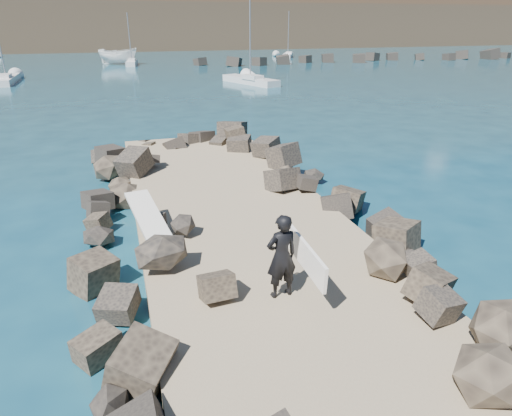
# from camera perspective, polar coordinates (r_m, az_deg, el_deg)

# --- Properties ---
(ground) EXTENTS (800.00, 800.00, 0.00)m
(ground) POSITION_cam_1_polar(r_m,az_deg,el_deg) (13.36, -1.25, -4.39)
(ground) COLOR #0F384C
(ground) RESTS_ON ground
(jetty) EXTENTS (6.00, 26.00, 0.60)m
(jetty) POSITION_cam_1_polar(r_m,az_deg,el_deg) (11.53, 1.45, -7.34)
(jetty) COLOR #8C7759
(jetty) RESTS_ON ground
(riprap_left) EXTENTS (2.60, 22.00, 1.00)m
(riprap_left) POSITION_cam_1_polar(r_m,az_deg,el_deg) (11.42, -13.42, -7.18)
(riprap_left) COLOR black
(riprap_left) RESTS_ON ground
(riprap_right) EXTENTS (2.60, 22.00, 1.00)m
(riprap_right) POSITION_cam_1_polar(r_m,az_deg,el_deg) (12.94, 13.07, -3.49)
(riprap_right) COLOR black
(riprap_right) RESTS_ON ground
(breakwater_secondary) EXTENTS (52.00, 4.00, 1.20)m
(breakwater_secondary) POSITION_cam_1_polar(r_m,az_deg,el_deg) (76.87, 13.65, 17.78)
(breakwater_secondary) COLOR black
(breakwater_secondary) RESTS_ON ground
(surfboard_resting) EXTENTS (1.12, 2.70, 0.09)m
(surfboard_resting) POSITION_cam_1_polar(r_m,az_deg,el_deg) (12.55, -13.25, -1.60)
(surfboard_resting) COLOR white
(surfboard_resting) RESTS_ON riprap_left
(boat_imported) EXTENTS (6.41, 4.75, 2.33)m
(boat_imported) POSITION_cam_1_polar(r_m,az_deg,el_deg) (73.34, -16.87, 17.72)
(boat_imported) COLOR white
(boat_imported) RESTS_ON ground
(surfer_with_board) EXTENTS (0.87, 2.31, 1.86)m
(surfer_with_board) POSITION_cam_1_polar(r_m,az_deg,el_deg) (9.45, 3.58, -5.97)
(surfer_with_board) COLOR black
(surfer_with_board) RESTS_ON jetty
(sailboat_f) EXTENTS (1.83, 5.40, 6.58)m
(sailboat_f) POSITION_cam_1_polar(r_m,az_deg,el_deg) (116.11, 4.43, 19.55)
(sailboat_f) COLOR silver
(sailboat_f) RESTS_ON ground
(sailboat_c) EXTENTS (4.29, 7.70, 9.12)m
(sailboat_c) POSITION_cam_1_polar(r_m,az_deg,el_deg) (48.27, -0.69, 15.66)
(sailboat_c) COLOR silver
(sailboat_c) RESTS_ON ground
(sailboat_b) EXTENTS (1.99, 5.96, 7.18)m
(sailboat_b) POSITION_cam_1_polar(r_m,az_deg,el_deg) (71.27, -15.26, 17.11)
(sailboat_b) COLOR silver
(sailboat_b) RESTS_ON ground
(sailboat_d) EXTENTS (3.96, 6.24, 7.64)m
(sailboat_d) POSITION_cam_1_polar(r_m,az_deg,el_deg) (84.67, 4.02, 18.52)
(sailboat_d) COLOR silver
(sailboat_d) RESTS_ON ground
(sailboat_a) EXTENTS (1.83, 7.60, 9.07)m
(sailboat_a) POSITION_cam_1_polar(r_m,az_deg,el_deg) (55.28, -28.75, 13.89)
(sailboat_a) COLOR silver
(sailboat_a) RESTS_ON ground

